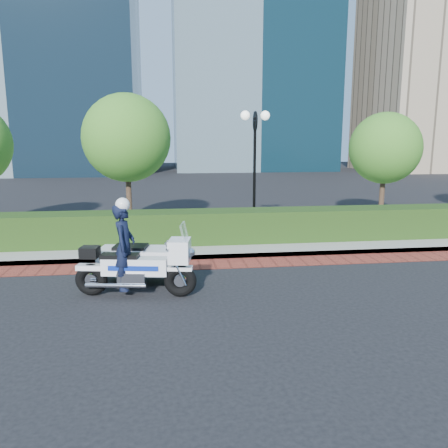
{
  "coord_description": "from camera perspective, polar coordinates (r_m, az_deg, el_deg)",
  "views": [
    {
      "loc": [
        -2.06,
        -10.01,
        3.32
      ],
      "look_at": [
        -0.49,
        2.11,
        1.0
      ],
      "focal_mm": 35.0,
      "sensor_mm": 36.0,
      "label": 1
    }
  ],
  "objects": [
    {
      "name": "tower_right",
      "position": [
        57.65,
        25.93,
        20.4
      ],
      "size": [
        14.0,
        12.0,
        28.0
      ],
      "primitive_type": "cube",
      "color": "gray",
      "rests_on": "ground"
    },
    {
      "name": "tree_b",
      "position": [
        16.57,
        -12.6,
        10.89
      ],
      "size": [
        3.2,
        3.2,
        4.89
      ],
      "color": "#332319",
      "rests_on": "sidewalk"
    },
    {
      "name": "hedge_main",
      "position": [
        14.02,
        1.2,
        -0.23
      ],
      "size": [
        18.0,
        1.2,
        1.0
      ],
      "primitive_type": "cube",
      "color": "black",
      "rests_on": "sidewalk"
    },
    {
      "name": "ground",
      "position": [
        10.75,
        4.07,
        -7.27
      ],
      "size": [
        120.0,
        120.0,
        0.0
      ],
      "primitive_type": "plane",
      "color": "black",
      "rests_on": "ground"
    },
    {
      "name": "police_motorcycle",
      "position": [
        10.01,
        -11.65,
        -4.42
      ],
      "size": [
        2.66,
        2.1,
        2.16
      ],
      "rotation": [
        0.0,
        0.0,
        -0.17
      ],
      "color": "black",
      "rests_on": "ground"
    },
    {
      "name": "lamppost",
      "position": [
        15.52,
        4.04,
        9.39
      ],
      "size": [
        1.02,
        0.7,
        4.21
      ],
      "color": "black",
      "rests_on": "sidewalk"
    },
    {
      "name": "tree_c",
      "position": [
        18.6,
        20.28,
        9.26
      ],
      "size": [
        2.8,
        2.8,
        4.3
      ],
      "color": "#332319",
      "rests_on": "sidewalk"
    },
    {
      "name": "brick_strip",
      "position": [
        12.16,
        2.67,
        -5.08
      ],
      "size": [
        60.0,
        1.0,
        0.01
      ],
      "primitive_type": "cube",
      "color": "maroon",
      "rests_on": "ground"
    },
    {
      "name": "sidewalk",
      "position": [
        16.47,
        -0.06,
        -0.62
      ],
      "size": [
        60.0,
        8.0,
        0.15
      ],
      "primitive_type": "cube",
      "color": "gray",
      "rests_on": "ground"
    }
  ]
}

